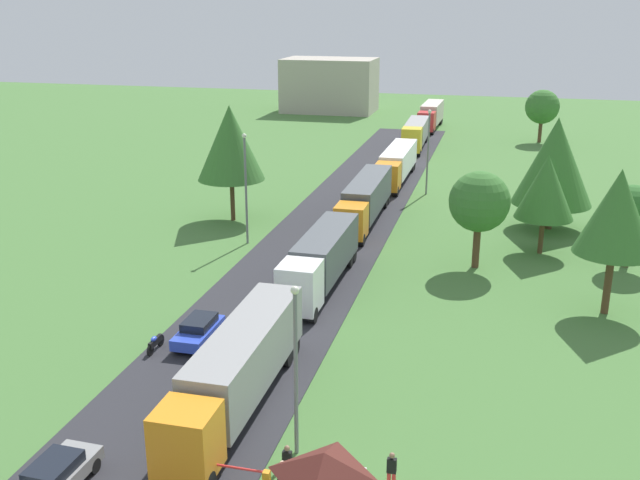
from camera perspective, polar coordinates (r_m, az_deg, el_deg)
road at (r=47.91m, az=-3.66°, el=-5.02°), size 10.00×140.00×0.06m
lane_marking_centre at (r=44.63m, az=-5.15°, el=-6.81°), size 0.16×121.59×0.01m
truck_lead at (r=35.72m, az=-6.31°, el=-9.72°), size 2.52×14.05×3.73m
truck_second at (r=49.88m, az=0.08°, el=-1.43°), size 2.60×12.86×3.59m
truck_third at (r=65.24m, az=3.55°, el=3.25°), size 2.57×14.79×3.63m
truck_fourth at (r=80.50m, az=5.98°, el=5.97°), size 2.58×14.32×3.43m
truck_fifth at (r=99.48m, az=7.42°, el=8.25°), size 2.83×12.79×3.49m
truck_sixth at (r=115.56m, az=8.61°, el=9.60°), size 2.77×12.43×3.75m
car_lead at (r=32.55m, az=-19.74°, el=-16.70°), size 1.90×3.98×1.39m
car_second at (r=42.95m, az=-9.40°, el=-6.92°), size 1.80×4.05×1.45m
motorcycle_courier at (r=42.59m, az=-12.66°, el=-7.77°), size 0.28×1.94×0.91m
barrier_gate at (r=30.98m, az=-5.63°, el=-17.77°), size 4.64×0.28×1.05m
person_lead at (r=30.87m, az=5.57°, el=-17.39°), size 0.38×0.23×1.75m
person_second at (r=30.48m, az=-2.92°, el=-17.98°), size 0.38×0.22×1.66m
person_third at (r=31.16m, az=-2.55°, el=-16.93°), size 0.38×0.23×1.76m
lamppost_lead at (r=31.17m, az=-1.90°, el=-9.47°), size 0.36×0.36×7.81m
lamppost_second at (r=58.72m, az=-5.78°, el=4.37°), size 0.36×0.36×8.98m
lamppost_third at (r=74.85m, az=8.39°, el=7.08°), size 0.36×0.36×8.58m
tree_oak at (r=57.92m, az=23.05°, el=2.14°), size 3.61×3.61×6.19m
tree_birch at (r=47.95m, az=22.06°, el=2.01°), size 4.82×4.82×9.30m
tree_maple at (r=107.03m, az=16.87°, el=9.85°), size 4.64×4.64×7.25m
tree_pine at (r=54.22m, az=12.26°, el=2.90°), size 4.42×4.42×7.23m
tree_elm at (r=58.55m, az=17.13°, el=3.96°), size 4.48×4.48×7.80m
tree_ash at (r=65.23m, az=17.75°, el=5.83°), size 6.70×6.70×9.63m
tree_lime at (r=64.95m, az=-6.97°, el=7.50°), size 5.92×5.92×10.29m
distant_building at (r=132.45m, az=0.76°, el=11.92°), size 15.95×10.00×9.22m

